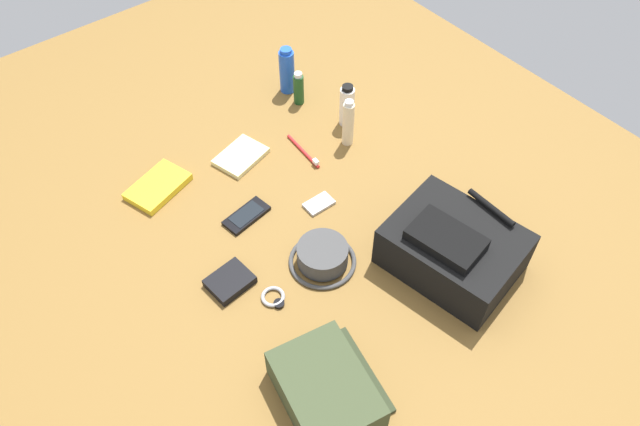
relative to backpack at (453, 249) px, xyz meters
The scene contains 15 objects.
ground_plane 0.38m from the backpack, 151.45° to the right, with size 2.64×2.02×0.02m, color brown.
backpack is the anchor object (origin of this frame).
toiletry_pouch 0.50m from the backpack, 80.12° to the right, with size 0.28×0.26×0.10m.
bucket_hat 0.34m from the backpack, 129.65° to the right, with size 0.18×0.18×0.06m.
deodorant_spray 0.86m from the backpack, behind, with size 0.05×0.05×0.17m.
shampoo_bottle 0.78m from the backpack, behind, with size 0.03×0.03×0.12m.
toothpaste_tube 0.62m from the backpack, 166.07° to the left, with size 0.05×0.05×0.15m.
lotion_bottle 0.53m from the backpack, behind, with size 0.04×0.04×0.17m.
paperback_novel 0.86m from the backpack, 146.85° to the right, with size 0.16×0.20×0.02m.
cell_phone 0.58m from the backpack, 145.10° to the right, with size 0.08×0.14×0.01m.
media_player 0.41m from the backpack, 159.55° to the right, with size 0.05×0.08×0.01m.
wristwatch 0.48m from the backpack, 115.52° to the right, with size 0.07×0.06×0.01m.
toothbrush 0.57m from the backpack, behind, with size 0.17×0.02×0.02m.
wallet 0.58m from the backpack, 122.50° to the right, with size 0.09×0.11×0.02m, color black.
notepad 0.71m from the backpack, 162.77° to the right, with size 0.11×0.15×0.02m, color beige.
Camera 1 is at (0.83, -0.67, 1.33)m, focal length 34.04 mm.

